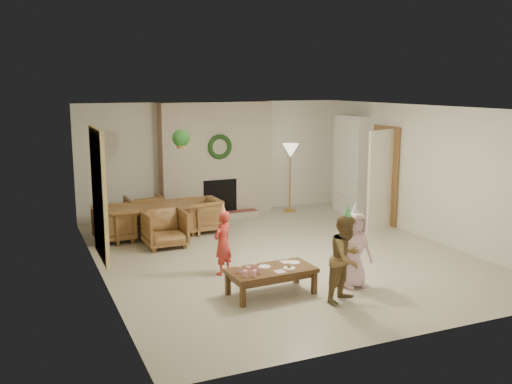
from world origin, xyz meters
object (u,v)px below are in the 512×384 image
child_plaid (346,258)px  dining_table (154,221)px  child_pink (354,249)px  dining_chair_far (145,212)px  dining_chair_left (114,224)px  child_red (223,243)px  dining_chair_right (201,215)px  coffee_table_top (271,271)px  dining_chair_near (165,229)px

child_plaid → dining_table: bearing=84.0°
child_pink → dining_chair_far: bearing=113.3°
dining_table → child_pink: (2.01, -3.83, 0.25)m
child_pink → dining_chair_left: bearing=125.4°
child_red → dining_chair_right: bearing=-134.2°
child_red → child_pink: (1.54, -1.27, 0.06)m
dining_chair_left → dining_table: bearing=-90.0°
dining_chair_left → child_red: bearing=-155.9°
child_plaid → child_pink: child_plaid is taller
child_red → child_pink: 1.99m
dining_table → dining_chair_left: size_ratio=2.34×
coffee_table_top → dining_chair_right: bearing=84.6°
dining_chair_far → coffee_table_top: 4.47m
child_red → dining_table: bearing=-113.5°
dining_chair_far → child_plaid: (1.63, -5.00, 0.26)m
child_plaid → coffee_table_top: bearing=117.1°
coffee_table_top → child_pink: child_pink is taller
coffee_table_top → dining_chair_near: bearing=101.9°
dining_table → dining_chair_right: size_ratio=2.34×
dining_chair_near → child_red: child_red is taller
dining_chair_near → child_pink: 3.67m
dining_chair_near → dining_chair_left: (-0.77, 0.73, 0.00)m
dining_chair_near → dining_chair_far: size_ratio=1.00×
dining_table → child_pink: bearing=-63.9°
child_red → dining_chair_near: bearing=-109.9°
dining_table → dining_chair_near: (0.02, -0.75, 0.03)m
child_plaid → dining_chair_near: bearing=87.7°
dining_chair_right → child_pink: (1.06, -3.85, 0.22)m
dining_chair_near → child_pink: bearing=-58.7°
child_plaid → child_pink: 0.58m
dining_chair_far → coffee_table_top: (0.80, -4.40, 0.01)m
child_pink → dining_table: bearing=117.1°
dining_chair_right → child_pink: child_pink is taller
dining_chair_left → child_pink: bearing=-145.6°
dining_table → dining_chair_right: bearing=0.0°
coffee_table_top → child_red: size_ratio=1.22×
child_plaid → dining_chair_far: bearing=81.3°
dining_chair_near → dining_chair_far: (-0.04, 1.51, 0.00)m
dining_chair_far → child_red: 3.36m
dining_chair_right → child_red: (-0.48, -2.59, 0.16)m
child_red → child_plaid: 2.04m
dining_chair_left → dining_chair_right: same height
dining_chair_left → child_plaid: size_ratio=0.61×
dining_chair_far → dining_chair_right: size_ratio=1.00×
dining_table → child_red: 2.61m
dining_chair_near → dining_chair_right: size_ratio=1.00×
child_plaid → dining_chair_right: bearing=72.2°
dining_chair_near → child_plaid: child_plaid is taller
coffee_table_top → child_red: 1.13m
dining_chair_far → child_plaid: child_plaid is taller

